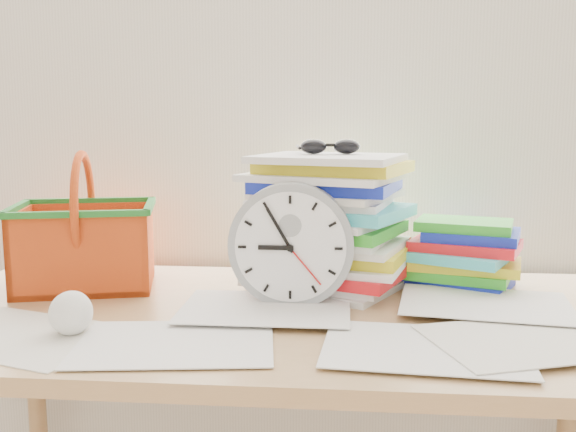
# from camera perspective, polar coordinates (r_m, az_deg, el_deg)

# --- Properties ---
(curtain) EXTENTS (2.40, 0.01, 2.50)m
(curtain) POSITION_cam_1_polar(r_m,az_deg,el_deg) (1.57, 0.67, 15.54)
(curtain) COLOR white
(curtain) RESTS_ON room_shell
(desk) EXTENTS (1.40, 0.70, 0.75)m
(desk) POSITION_cam_1_polar(r_m,az_deg,el_deg) (1.26, -0.73, -11.69)
(desk) COLOR tan
(desk) RESTS_ON ground
(paper_stack) EXTENTS (0.40, 0.37, 0.29)m
(paper_stack) POSITION_cam_1_polar(r_m,az_deg,el_deg) (1.37, 3.66, -0.57)
(paper_stack) COLOR white
(paper_stack) RESTS_ON desk
(clock) EXTENTS (0.24, 0.05, 0.24)m
(clock) POSITION_cam_1_polar(r_m,az_deg,el_deg) (1.24, 0.30, -2.58)
(clock) COLOR #919599
(clock) RESTS_ON desk
(sunglasses) EXTENTS (0.16, 0.14, 0.04)m
(sunglasses) POSITION_cam_1_polar(r_m,az_deg,el_deg) (1.37, 3.75, 6.18)
(sunglasses) COLOR black
(sunglasses) RESTS_ON paper_stack
(book_stack) EXTENTS (0.30, 0.27, 0.15)m
(book_stack) POSITION_cam_1_polar(r_m,az_deg,el_deg) (1.44, 15.32, -3.26)
(book_stack) COLOR white
(book_stack) RESTS_ON desk
(basket) EXTENTS (0.33, 0.29, 0.29)m
(basket) POSITION_cam_1_polar(r_m,az_deg,el_deg) (1.44, -17.66, -0.45)
(basket) COLOR #E75116
(basket) RESTS_ON desk
(crumpled_ball) EXTENTS (0.07, 0.07, 0.07)m
(crumpled_ball) POSITION_cam_1_polar(r_m,az_deg,el_deg) (1.16, -18.76, -8.12)
(crumpled_ball) COLOR white
(crumpled_ball) RESTS_ON desk
(scattered_papers) EXTENTS (1.26, 0.42, 0.02)m
(scattered_papers) POSITION_cam_1_polar(r_m,az_deg,el_deg) (1.23, -0.74, -8.16)
(scattered_papers) COLOR white
(scattered_papers) RESTS_ON desk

